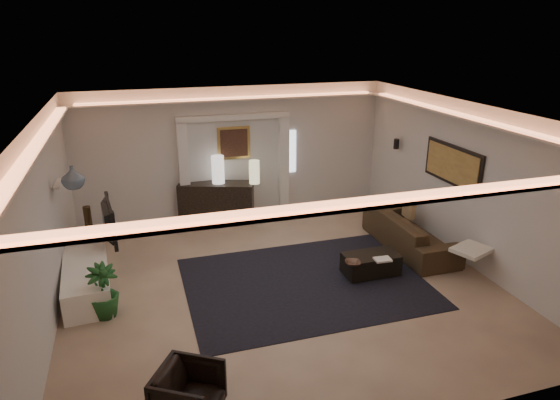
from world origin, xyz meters
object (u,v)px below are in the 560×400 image
object	(u,v)px
sofa	(410,232)
armchair	(189,394)
console	(216,201)
coffee_table	(371,264)

from	to	relation	value
sofa	armchair	xyz separation A→B (m)	(-4.70, -3.18, -0.03)
console	coffee_table	xyz separation A→B (m)	(2.09, -3.50, -0.20)
coffee_table	armchair	world-z (taller)	armchair
sofa	console	bearing A→B (deg)	50.57
sofa	coffee_table	xyz separation A→B (m)	(-1.23, -0.75, -0.13)
console	sofa	bearing A→B (deg)	-20.87
console	coffee_table	size ratio (longest dim) A/B	1.75
coffee_table	sofa	bearing A→B (deg)	31.24
armchair	coffee_table	bearing A→B (deg)	-23.45
sofa	coffee_table	distance (m)	1.45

